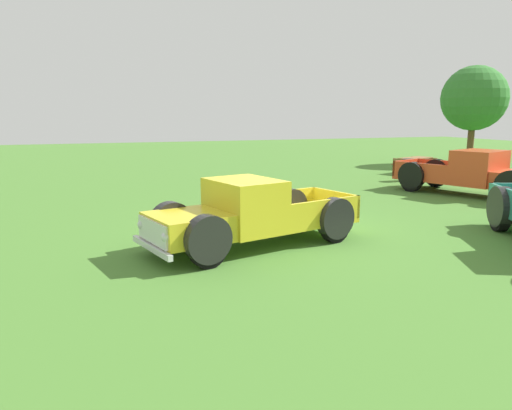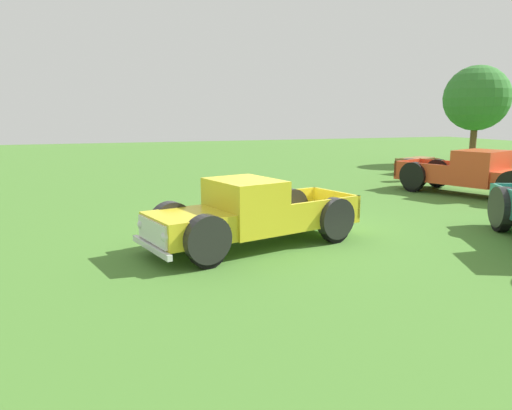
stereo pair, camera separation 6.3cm
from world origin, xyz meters
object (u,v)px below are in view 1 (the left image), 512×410
(pickup_truck_behind_right, at_px, (480,175))
(trash_can, at_px, (409,170))
(oak_tree_center, at_px, (474,98))
(picnic_table, at_px, (415,163))
(pickup_truck_foreground, at_px, (243,216))

(pickup_truck_behind_right, height_order, trash_can, pickup_truck_behind_right)
(trash_can, bearing_deg, pickup_truck_behind_right, -2.64)
(pickup_truck_behind_right, distance_m, oak_tree_center, 12.12)
(picnic_table, distance_m, trash_can, 2.83)
(pickup_truck_behind_right, xyz_separation_m, oak_tree_center, (-8.73, 7.87, 2.95))
(trash_can, height_order, oak_tree_center, oak_tree_center)
(picnic_table, distance_m, oak_tree_center, 7.05)
(pickup_truck_behind_right, xyz_separation_m, picnic_table, (-6.21, 2.13, -0.27))
(trash_can, xyz_separation_m, oak_tree_center, (-4.59, 7.68, 3.24))
(picnic_table, bearing_deg, oak_tree_center, 113.73)
(pickup_truck_foreground, bearing_deg, pickup_truck_behind_right, 109.14)
(picnic_table, relative_size, oak_tree_center, 0.40)
(trash_can, distance_m, oak_tree_center, 9.51)
(pickup_truck_foreground, distance_m, picnic_table, 15.41)
(pickup_truck_behind_right, relative_size, picnic_table, 2.54)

